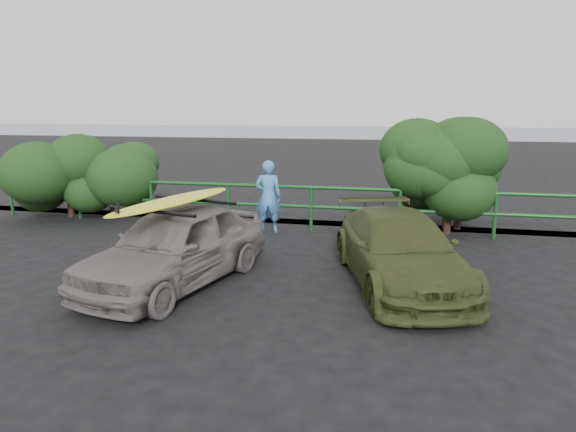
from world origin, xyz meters
name	(u,v)px	position (x,y,z in m)	size (l,w,h in m)	color
ground	(184,306)	(0.00, 0.00, 0.00)	(80.00, 80.00, 0.00)	black
ocean	(376,130)	(0.00, 60.00, 0.00)	(200.00, 200.00, 0.00)	slate
guardrail	(269,206)	(0.00, 5.00, 0.52)	(14.00, 0.08, 1.04)	#164E1D
shrub_left	(94,180)	(-4.80, 5.40, 0.96)	(3.20, 2.40, 1.92)	#1C3D16
shrub_right	(494,182)	(5.00, 5.50, 1.17)	(3.20, 2.40, 2.34)	#1C3D16
sedan	(176,246)	(-0.48, 0.86, 0.63)	(1.50, 3.73, 1.27)	slate
olive_vehicle	(400,250)	(3.00, 1.64, 0.57)	(1.59, 3.91, 1.13)	#363E1B
man	(268,197)	(0.08, 4.60, 0.82)	(0.60, 0.39, 1.64)	#4383CA
roof_rack	(174,205)	(-0.48, 0.86, 1.30)	(1.60, 1.12, 0.05)	black
surfboard	(174,201)	(-0.48, 0.86, 1.37)	(0.60, 2.88, 0.09)	#D0D616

